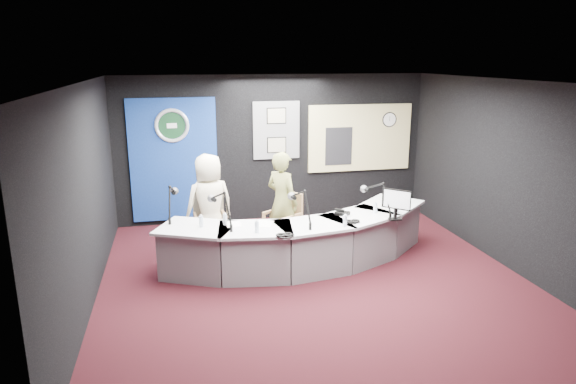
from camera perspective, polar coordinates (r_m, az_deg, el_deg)
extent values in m
plane|color=black|center=(7.57, 2.82, -9.52)|extent=(6.00, 6.00, 0.00)
cube|color=silver|center=(6.91, 3.12, 12.16)|extent=(6.00, 6.00, 0.02)
cube|color=black|center=(9.97, -1.61, 4.89)|extent=(6.00, 0.02, 2.80)
cube|color=black|center=(4.43, 13.37, -8.39)|extent=(6.00, 0.02, 2.80)
cube|color=black|center=(6.96, -21.59, -0.52)|extent=(0.02, 6.00, 2.80)
cube|color=black|center=(8.40, 23.11, 1.82)|extent=(0.02, 6.00, 2.80)
cube|color=navy|center=(9.80, -12.57, 3.47)|extent=(1.60, 0.05, 2.30)
torus|color=silver|center=(9.66, -12.78, 7.21)|extent=(0.63, 0.07, 0.63)
cylinder|color=#0E3419|center=(9.66, -12.78, 7.21)|extent=(0.48, 0.01, 0.48)
cube|color=slate|center=(9.90, -1.30, 6.87)|extent=(0.90, 0.04, 1.10)
cube|color=gray|center=(9.83, -1.28, 8.46)|extent=(0.34, 0.02, 0.27)
cube|color=gray|center=(9.91, -1.26, 5.24)|extent=(0.34, 0.02, 0.27)
cube|color=#D2C683|center=(10.39, 7.99, 5.99)|extent=(2.12, 0.06, 1.32)
cube|color=#FFEFA1|center=(10.38, 8.01, 5.98)|extent=(2.00, 0.02, 1.20)
cube|color=black|center=(10.24, 5.65, 5.08)|extent=(0.55, 0.02, 0.75)
cylinder|color=white|center=(10.54, 11.21, 7.90)|extent=(0.28, 0.01, 0.28)
cube|color=slate|center=(8.65, -8.84, -2.15)|extent=(0.50, 0.13, 0.70)
imported|color=beige|center=(8.35, -8.73, -1.33)|extent=(0.92, 0.74, 1.64)
imported|color=olive|center=(8.34, -0.64, -1.11)|extent=(0.68, 0.72, 1.66)
cube|color=black|center=(7.78, 11.92, -0.78)|extent=(0.35, 0.33, 0.31)
cube|color=black|center=(7.97, 6.07, -2.37)|extent=(0.25, 0.25, 0.05)
torus|color=black|center=(7.62, 7.14, -3.26)|extent=(0.19, 0.19, 0.03)
torus|color=black|center=(7.00, -0.41, -4.80)|extent=(0.23, 0.23, 0.04)
cube|color=white|center=(7.54, -6.05, -3.56)|extent=(0.22, 0.30, 0.00)
cube|color=white|center=(7.51, -2.63, -3.55)|extent=(0.33, 0.38, 0.00)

